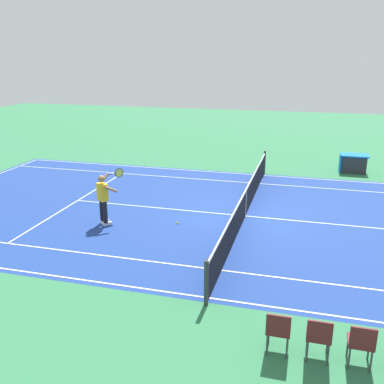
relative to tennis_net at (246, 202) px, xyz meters
name	(u,v)px	position (x,y,z in m)	size (l,w,h in m)	color
ground_plane	(245,216)	(0.00, 0.00, -0.49)	(60.00, 60.00, 0.00)	#2D7247
court_slab	(245,216)	(0.00, 0.00, -0.49)	(24.20, 11.40, 0.00)	navy
court_line_markings	(245,216)	(0.00, 0.00, -0.49)	(23.85, 11.05, 0.01)	white
tennis_net	(246,202)	(0.00, 0.00, 0.00)	(0.10, 11.70, 1.08)	#2D2D33
tennis_player_near	(104,197)	(4.33, 1.92, 0.44)	(0.75, 1.16, 1.70)	black
tennis_ball	(177,223)	(2.04, 1.30, -0.46)	(0.07, 0.07, 0.07)	#CCE01E
spectator_chair_1	(361,342)	(-3.08, 7.05, 0.03)	(0.44, 0.44, 0.88)	#38383D
spectator_chair_2	(319,335)	(-2.37, 7.05, 0.03)	(0.44, 0.44, 0.88)	#38383D
spectator_chair_3	(278,329)	(-1.65, 7.05, 0.03)	(0.44, 0.44, 0.88)	#38383D
equipment_cart_tarped	(353,163)	(-3.98, -7.18, -0.05)	(1.25, 0.84, 0.85)	#2D2D33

